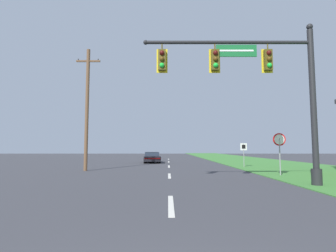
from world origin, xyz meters
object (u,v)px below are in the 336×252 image
Objects in this scene: stop_sign at (279,144)px; utility_pole_near at (86,107)px; car_ahead at (151,157)px; route_sign_post at (243,150)px; signal_mast at (265,85)px.

utility_pole_near is (-12.71, 3.54, 2.84)m from stop_sign.
route_sign_post reaches higher than car_ahead.
signal_mast is 3.13× the size of stop_sign.
route_sign_post is at bearing 91.79° from stop_sign.
route_sign_post is (2.08, 10.92, -2.94)m from signal_mast.
signal_mast is 1.65× the size of car_ahead.
car_ahead is 16.83m from stop_sign.
route_sign_post is at bearing 14.36° from utility_pole_near.
stop_sign is at bearing -88.21° from route_sign_post.
car_ahead is at bearing 108.55° from signal_mast.
utility_pole_near is (-10.42, 7.72, 0.23)m from signal_mast.
route_sign_post is 0.22× the size of utility_pole_near.
route_sign_post is at bearing 79.23° from signal_mast.
stop_sign is at bearing -59.42° from car_ahead.
stop_sign is 6.75m from route_sign_post.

